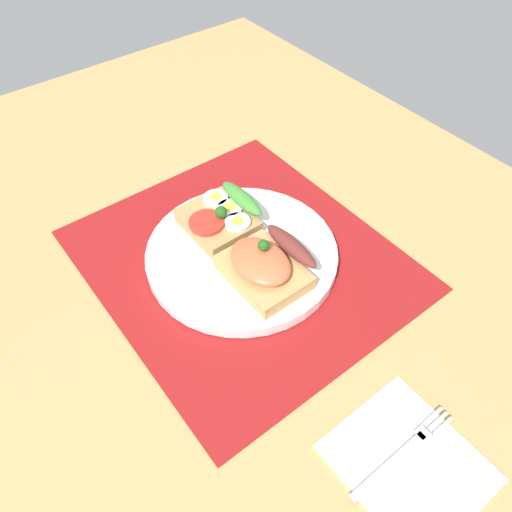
# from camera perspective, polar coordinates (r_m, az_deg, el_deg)

# --- Properties ---
(ground_plane) EXTENTS (1.20, 0.90, 0.03)m
(ground_plane) POSITION_cam_1_polar(r_m,az_deg,el_deg) (0.67, -1.56, -1.33)
(ground_plane) COLOR tan
(placemat) EXTENTS (0.40, 0.36, 0.00)m
(placemat) POSITION_cam_1_polar(r_m,az_deg,el_deg) (0.66, -1.59, -0.34)
(placemat) COLOR maroon
(placemat) RESTS_ON ground_plane
(plate) EXTENTS (0.25, 0.25, 0.02)m
(plate) POSITION_cam_1_polar(r_m,az_deg,el_deg) (0.65, -1.61, 0.20)
(plate) COLOR white
(plate) RESTS_ON placemat
(sandwich_egg_tomato) EXTENTS (0.09, 0.09, 0.04)m
(sandwich_egg_tomato) POSITION_cam_1_polar(r_m,az_deg,el_deg) (0.67, -4.08, 4.29)
(sandwich_egg_tomato) COLOR #A88350
(sandwich_egg_tomato) RESTS_ON plate
(sandwich_salmon) EXTENTS (0.10, 0.09, 0.05)m
(sandwich_salmon) POSITION_cam_1_polar(r_m,az_deg,el_deg) (0.61, 1.10, -1.01)
(sandwich_salmon) COLOR tan
(sandwich_salmon) RESTS_ON plate
(napkin) EXTENTS (0.14, 0.12, 0.01)m
(napkin) POSITION_cam_1_polar(r_m,az_deg,el_deg) (0.54, 16.83, -21.33)
(napkin) COLOR white
(napkin) RESTS_ON ground_plane
(fork) EXTENTS (0.02, 0.13, 0.00)m
(fork) POSITION_cam_1_polar(r_m,az_deg,el_deg) (0.54, 16.46, -20.31)
(fork) COLOR #B7B7BC
(fork) RESTS_ON napkin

